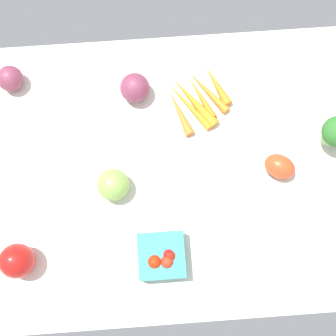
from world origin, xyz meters
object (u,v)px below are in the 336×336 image
berry_basket (162,256)px  red_onion_near_basket (135,88)px  red_onion_center (10,79)px  heirloom_tomato_green (113,185)px  carrot_bunch (197,99)px  bell_pepper_red (17,261)px  roma_tomato (280,167)px

berry_basket → red_onion_near_basket: size_ratio=1.42×
red_onion_center → berry_basket: bearing=127.0°
red_onion_near_basket → red_onion_center: (32.82, -5.23, -0.50)cm
heirloom_tomato_green → red_onion_near_basket: 26.34cm
heirloom_tomato_green → carrot_bunch: heirloom_tomato_green is taller
carrot_bunch → red_onion_near_basket: 16.87cm
berry_basket → red_onion_center: bearing=-53.0°
bell_pepper_red → red_onion_near_basket: bearing=-125.4°
carrot_bunch → red_onion_near_basket: red_onion_near_basket is taller
red_onion_near_basket → red_onion_center: 33.23cm
roma_tomato → red_onion_near_basket: 42.55cm
berry_basket → roma_tomato: size_ratio=1.38×
roma_tomato → red_onion_center: 74.05cm
heirloom_tomato_green → red_onion_center: (26.03, -30.68, -0.66)cm
berry_basket → red_onion_center: (36.91, -48.98, 0.07)cm
red_onion_center → roma_tomato: bearing=157.1°
heirloom_tomato_green → bell_pepper_red: bearing=36.0°
heirloom_tomato_green → bell_pepper_red: size_ratio=0.81×
berry_basket → heirloom_tomato_green: (10.88, -18.30, 0.73)cm
berry_basket → red_onion_near_basket: 43.94cm
berry_basket → bell_pepper_red: bearing=-2.3°
heirloom_tomato_green → red_onion_center: size_ratio=1.19×
berry_basket → red_onion_center: 61.33cm
berry_basket → red_onion_near_basket: red_onion_near_basket is taller
carrot_bunch → red_onion_near_basket: (16.36, -3.17, 2.62)cm
red_onion_center → bell_pepper_red: bearing=93.3°
bell_pepper_red → red_onion_center: bearing=-86.7°
berry_basket → bell_pepper_red: bell_pepper_red is taller
berry_basket → carrot_bunch: berry_basket is taller
carrot_bunch → red_onion_center: (49.18, -8.40, 2.12)cm
red_onion_near_basket → bell_pepper_red: bearing=54.6°
carrot_bunch → roma_tomato: 27.98cm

